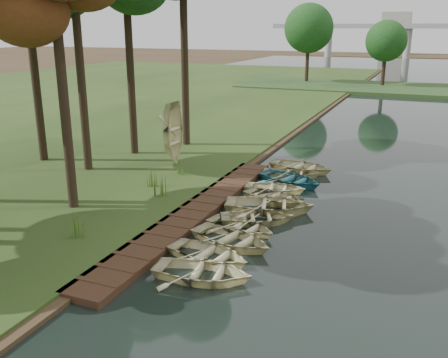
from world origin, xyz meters
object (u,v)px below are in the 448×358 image
at_px(rowboat_1, 209,252).
at_px(stored_rowboat, 175,158).
at_px(rowboat_2, 232,237).
at_px(rowboat_0, 202,270).
at_px(boardwalk, 195,212).

distance_m(rowboat_1, stored_rowboat, 12.02).
bearing_deg(rowboat_2, rowboat_1, -174.55).
bearing_deg(rowboat_0, stored_rowboat, 24.77).
relative_size(boardwalk, rowboat_1, 5.14).
bearing_deg(rowboat_2, stored_rowboat, 55.03).
xyz_separation_m(boardwalk, stored_rowboat, (-4.28, 6.19, 0.53)).
relative_size(rowboat_1, stored_rowboat, 0.86).
relative_size(rowboat_2, stored_rowboat, 0.93).
relative_size(boardwalk, stored_rowboat, 4.41).
height_order(rowboat_0, stored_rowboat, stored_rowboat).
height_order(boardwalk, rowboat_1, rowboat_1).
height_order(boardwalk, rowboat_0, rowboat_0).
bearing_deg(boardwalk, rowboat_0, -61.89).
xyz_separation_m(rowboat_0, rowboat_2, (-0.11, 2.82, 0.01)).
bearing_deg(boardwalk, rowboat_2, -41.52).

